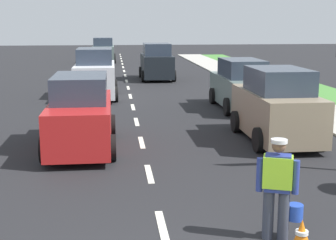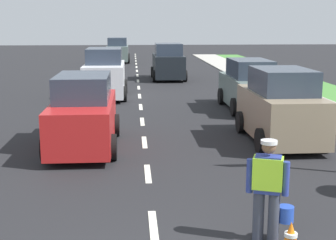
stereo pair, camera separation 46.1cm
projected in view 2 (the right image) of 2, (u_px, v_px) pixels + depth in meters
ground_plane at (139, 87)px, 26.28m from camera, size 96.00×96.00×0.00m
lane_center_line at (138, 78)px, 30.38m from camera, size 0.14×46.40×0.01m
road_worker at (269, 186)px, 7.69m from camera, size 0.76×0.42×1.67m
traffic_cone_near at (291, 237)px, 7.43m from camera, size 0.36×0.36×0.50m
car_parked_far at (249, 86)px, 19.41m from camera, size 1.91×4.39×2.01m
car_oncoming_lead at (84, 114)px, 13.53m from camera, size 1.88×4.33×2.04m
car_parked_curbside at (280, 108)px, 14.17m from camera, size 1.96×4.00×2.16m
car_outgoing_far at (168, 63)px, 29.51m from camera, size 2.02×3.90×2.18m
car_oncoming_third at (118, 51)px, 42.02m from camera, size 2.07×4.23×2.11m
car_oncoming_second at (105, 75)px, 22.54m from camera, size 2.04×4.23×2.27m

